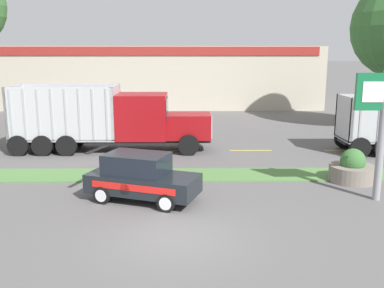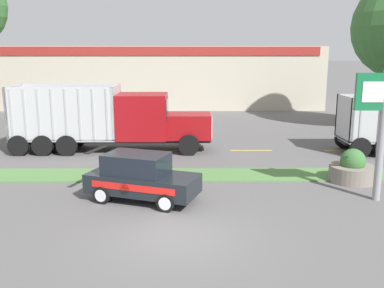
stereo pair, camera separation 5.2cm
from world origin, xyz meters
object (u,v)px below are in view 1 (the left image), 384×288
Objects in this scene: stone_planter at (352,169)px; traffic_cone at (145,178)px; dump_truck_lead at (126,121)px; store_sign_post at (384,112)px; rally_car at (141,177)px.

traffic_cone is (-8.86, -0.45, -0.21)m from stone_planter.
traffic_cone is (1.68, -6.59, -1.36)m from dump_truck_lead.
stone_planter is at bearing 90.83° from store_sign_post.
dump_truck_lead is 13.67m from store_sign_post.
dump_truck_lead is at bearing 104.27° from traffic_cone.
stone_planter is at bearing -30.25° from dump_truck_lead.
traffic_cone is at bearing -75.73° from dump_truck_lead.
dump_truck_lead is 5.73× the size of stone_planter.
dump_truck_lead reaches higher than traffic_cone.
store_sign_post is (10.57, -8.51, 1.67)m from dump_truck_lead.
stone_planter is (8.83, 2.31, -0.38)m from rally_car.
stone_planter is (10.53, -6.14, -1.15)m from dump_truck_lead.
store_sign_post reaches higher than dump_truck_lead.
store_sign_post is at bearing -12.19° from traffic_cone.
traffic_cone is at bearing -177.08° from stone_planter.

